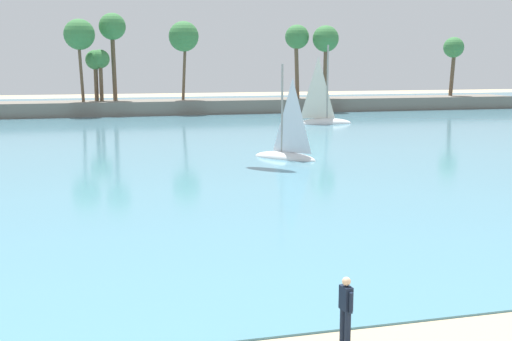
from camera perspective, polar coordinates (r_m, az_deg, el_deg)
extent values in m
cube|color=teal|center=(68.26, -11.84, 3.96)|extent=(220.00, 107.82, 0.06)
cube|color=slate|center=(82.03, -12.36, 5.49)|extent=(110.66, 6.00, 1.80)
cylinder|color=brown|center=(82.96, -12.65, 9.33)|extent=(0.62, 0.80, 9.21)
sphere|color=#38753D|center=(83.07, -12.77, 12.50)|extent=(3.32, 3.32, 3.32)
cylinder|color=brown|center=(85.99, 3.67, 9.18)|extent=(0.99, 0.97, 8.14)
sphere|color=#38753D|center=(86.04, 3.70, 11.88)|extent=(3.18, 3.18, 3.18)
cylinder|color=brown|center=(81.16, -15.44, 8.83)|extent=(0.64, 0.62, 8.13)
sphere|color=#38753D|center=(81.22, -15.58, 11.69)|extent=(3.72, 3.72, 3.72)
cylinder|color=brown|center=(96.78, 17.21, 8.47)|extent=(0.95, 0.68, 6.91)
sphere|color=#38753D|center=(96.79, 17.32, 10.50)|extent=(2.91, 2.91, 2.91)
cylinder|color=brown|center=(82.28, -13.73, 7.89)|extent=(0.48, 0.65, 5.22)
sphere|color=#38753D|center=(82.25, -13.80, 9.70)|extent=(2.31, 2.31, 2.31)
cylinder|color=brown|center=(82.64, -14.16, 7.84)|extent=(0.52, 0.67, 5.11)
sphere|color=#38753D|center=(82.61, -14.23, 9.61)|extent=(2.42, 2.42, 2.42)
cylinder|color=brown|center=(82.66, -6.45, 9.09)|extent=(0.82, 0.43, 8.03)
sphere|color=#38753D|center=(82.72, -6.51, 11.87)|extent=(3.81, 3.81, 3.81)
cylinder|color=brown|center=(86.09, 6.22, 9.06)|extent=(0.59, 0.94, 7.88)
sphere|color=#38753D|center=(86.14, 6.27, 11.68)|extent=(3.47, 3.47, 3.47)
cylinder|color=#141E33|center=(15.77, 7.80, -13.57)|extent=(0.15, 0.15, 0.86)
cylinder|color=#141E33|center=(15.60, 8.22, -13.86)|extent=(0.15, 0.15, 0.86)
cube|color=#141E33|center=(15.42, 8.07, -11.26)|extent=(0.25, 0.37, 0.58)
sphere|color=beige|center=(15.27, 8.11, -9.82)|extent=(0.21, 0.21, 0.21)
cylinder|color=#141E33|center=(15.61, 7.63, -11.13)|extent=(0.09, 0.09, 0.50)
cylinder|color=#141E33|center=(15.25, 8.52, -11.67)|extent=(0.09, 0.09, 0.50)
ellipsoid|color=white|center=(43.89, 2.59, 1.09)|extent=(4.26, 4.50, 0.95)
cylinder|color=gray|center=(43.63, 2.36, 5.61)|extent=(0.14, 0.14, 5.97)
pyramid|color=silver|center=(43.26, 3.28, 4.97)|extent=(1.54, 1.69, 5.07)
ellipsoid|color=white|center=(68.87, 6.12, 4.19)|extent=(6.25, 2.06, 1.24)
cylinder|color=gray|center=(68.69, 6.43, 7.92)|extent=(0.19, 0.19, 7.74)
pyramid|color=silver|center=(68.37, 5.58, 7.44)|extent=(2.79, 0.28, 6.58)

